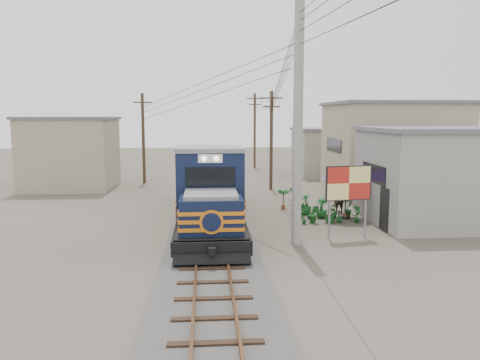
{
  "coord_description": "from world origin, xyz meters",
  "views": [
    {
      "loc": [
        -0.2,
        -19.01,
        5.23
      ],
      "look_at": [
        1.46,
        3.14,
        2.2
      ],
      "focal_mm": 35.0,
      "sensor_mm": 36.0,
      "label": 1
    }
  ],
  "objects": [
    {
      "name": "billboard",
      "position": [
        5.87,
        0.21,
        2.33
      ],
      "size": [
        2.04,
        0.44,
        3.17
      ],
      "rotation": [
        0.0,
        0.0,
        0.16
      ],
      "color": "#99999E",
      "rests_on": "ground"
    },
    {
      "name": "market_umbrella",
      "position": [
        6.95,
        4.13,
        2.33
      ],
      "size": [
        3.14,
        3.14,
        2.64
      ],
      "rotation": [
        0.0,
        0.0,
        0.4
      ],
      "color": "black",
      "rests_on": "ground"
    },
    {
      "name": "shophouse_left",
      "position": [
        -10.0,
        16.0,
        2.61
      ],
      "size": [
        6.3,
        6.3,
        5.2
      ],
      "color": "tan",
      "rests_on": "ground"
    },
    {
      "name": "shophouse_front",
      "position": [
        11.5,
        3.0,
        2.36
      ],
      "size": [
        7.35,
        6.3,
        4.7
      ],
      "color": "gray",
      "rests_on": "ground"
    },
    {
      "name": "track",
      "position": [
        0.0,
        10.0,
        0.26
      ],
      "size": [
        1.15,
        70.0,
        0.12
      ],
      "color": "#51331E",
      "rests_on": "ground"
    },
    {
      "name": "shophouse_mid",
      "position": [
        12.5,
        12.0,
        3.11
      ],
      "size": [
        8.4,
        7.35,
        6.2
      ],
      "color": "tan",
      "rests_on": "ground"
    },
    {
      "name": "plant_nursery",
      "position": [
        5.61,
        4.21,
        0.45
      ],
      "size": [
        3.37,
        2.9,
        1.13
      ],
      "color": "#185621",
      "rests_on": "ground"
    },
    {
      "name": "utility_pole_main",
      "position": [
        3.5,
        -0.5,
        5.0
      ],
      "size": [
        0.4,
        0.4,
        10.0
      ],
      "color": "#9E9B93",
      "rests_on": "ground"
    },
    {
      "name": "wooden_pole_far",
      "position": [
        4.8,
        28.0,
        3.93
      ],
      "size": [
        1.6,
        0.24,
        7.5
      ],
      "color": "#4C3826",
      "rests_on": "ground"
    },
    {
      "name": "wooden_pole_left",
      "position": [
        -5.0,
        18.0,
        3.68
      ],
      "size": [
        1.6,
        0.24,
        7.0
      ],
      "color": "#4C3826",
      "rests_on": "ground"
    },
    {
      "name": "vendor",
      "position": [
        7.05,
        5.6,
        0.85
      ],
      "size": [
        0.68,
        0.51,
        1.7
      ],
      "primitive_type": "imported",
      "rotation": [
        0.0,
        0.0,
        3.32
      ],
      "color": "black",
      "rests_on": "ground"
    },
    {
      "name": "shophouse_back",
      "position": [
        11.0,
        22.0,
        2.11
      ],
      "size": [
        6.3,
        6.3,
        4.2
      ],
      "color": "gray",
      "rests_on": "ground"
    },
    {
      "name": "locomotive",
      "position": [
        0.0,
        4.06,
        1.68
      ],
      "size": [
        2.83,
        15.39,
        3.81
      ],
      "color": "black",
      "rests_on": "ground"
    },
    {
      "name": "ground",
      "position": [
        0.0,
        0.0,
        0.0
      ],
      "size": [
        120.0,
        120.0,
        0.0
      ],
      "primitive_type": "plane",
      "color": "#473F35",
      "rests_on": "ground"
    },
    {
      "name": "power_lines",
      "position": [
        -0.14,
        8.49,
        7.56
      ],
      "size": [
        9.65,
        19.0,
        3.3
      ],
      "color": "black",
      "rests_on": "ground"
    },
    {
      "name": "ballast",
      "position": [
        0.0,
        10.0,
        0.08
      ],
      "size": [
        3.6,
        70.0,
        0.16
      ],
      "primitive_type": "cube",
      "color": "#595651",
      "rests_on": "ground"
    },
    {
      "name": "wooden_pole_mid",
      "position": [
        4.5,
        14.0,
        3.68
      ],
      "size": [
        1.6,
        0.24,
        7.0
      ],
      "color": "#4C3826",
      "rests_on": "ground"
    }
  ]
}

